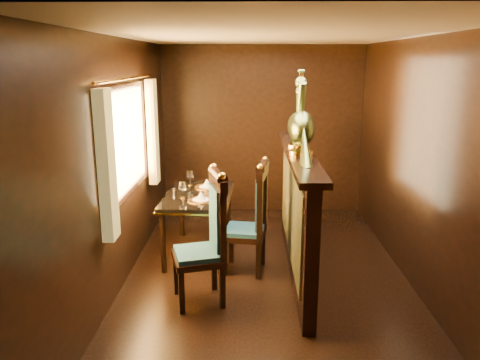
{
  "coord_description": "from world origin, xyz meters",
  "views": [
    {
      "loc": [
        -0.19,
        -4.51,
        2.27
      ],
      "look_at": [
        -0.29,
        0.41,
        1.01
      ],
      "focal_mm": 35.0,
      "sensor_mm": 36.0,
      "label": 1
    }
  ],
  "objects": [
    {
      "name": "peacock_right",
      "position": [
        0.33,
        0.46,
        1.72
      ],
      "size": [
        0.23,
        0.61,
        0.73
      ],
      "primitive_type": null,
      "color": "#1B533F",
      "rests_on": "partition"
    },
    {
      "name": "peacock_left",
      "position": [
        0.33,
        0.07,
        1.77
      ],
      "size": [
        0.26,
        0.69,
        0.83
      ],
      "primitive_type": null,
      "color": "#1B533F",
      "rests_on": "partition"
    },
    {
      "name": "dining_table",
      "position": [
        -0.79,
        0.77,
        0.68
      ],
      "size": [
        0.82,
        1.29,
        0.95
      ],
      "rotation": [
        0.0,
        0.0,
        -0.04
      ],
      "color": "black",
      "rests_on": "ground"
    },
    {
      "name": "chair_right",
      "position": [
        -0.12,
        0.28,
        0.66
      ],
      "size": [
        0.52,
        0.54,
        1.26
      ],
      "rotation": [
        0.0,
        0.0,
        -0.16
      ],
      "color": "black",
      "rests_on": "ground"
    },
    {
      "name": "chair_left",
      "position": [
        -0.56,
        -0.36,
        0.69
      ],
      "size": [
        0.59,
        0.6,
        1.32
      ],
      "rotation": [
        0.0,
        0.0,
        0.28
      ],
      "color": "black",
      "rests_on": "ground"
    },
    {
      "name": "room_shell",
      "position": [
        -0.09,
        0.02,
        1.58
      ],
      "size": [
        3.04,
        5.04,
        2.52
      ],
      "color": "black",
      "rests_on": "ground"
    },
    {
      "name": "ground",
      "position": [
        0.0,
        0.0,
        0.0
      ],
      "size": [
        5.0,
        5.0,
        0.0
      ],
      "primitive_type": "plane",
      "color": "black",
      "rests_on": "ground"
    },
    {
      "name": "partition",
      "position": [
        0.32,
        0.3,
        0.71
      ],
      "size": [
        0.26,
        2.7,
        1.36
      ],
      "color": "black",
      "rests_on": "ground"
    }
  ]
}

